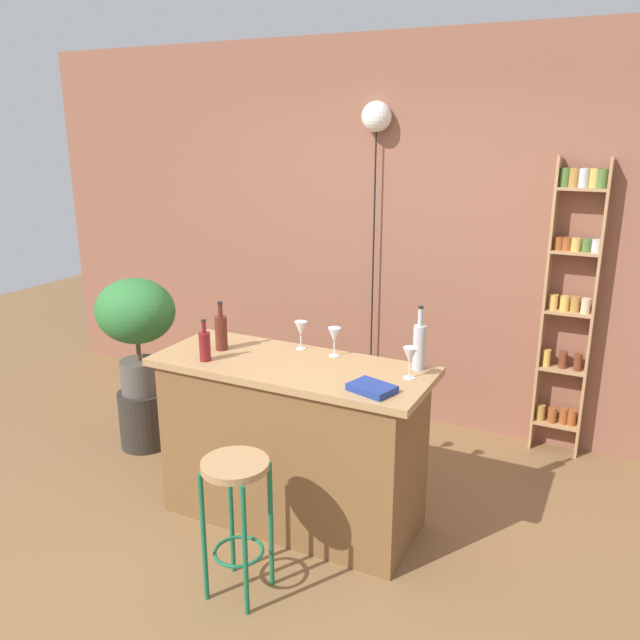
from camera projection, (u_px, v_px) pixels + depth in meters
name	position (u px, v px, depth m)	size (l,w,h in m)	color
ground	(267.00, 544.00, 3.51)	(12.00, 12.00, 0.00)	brown
back_wall	(398.00, 235.00, 4.78)	(6.40, 0.10, 2.80)	#8C5642
kitchen_counter	(292.00, 442.00, 3.63)	(1.53, 0.61, 0.95)	brown
bar_stool	(236.00, 498.00, 3.01)	(0.32, 0.32, 0.70)	#196642
spice_shelf	(570.00, 300.00, 4.23)	(0.32, 0.12, 2.00)	tan
plant_stool	(144.00, 418.00, 4.56)	(0.34, 0.34, 0.40)	#2D2823
potted_plant	(136.00, 319.00, 4.35)	(0.55, 0.49, 0.80)	#514C47
bottle_sauce_amber	(205.00, 345.00, 3.51)	(0.06, 0.06, 0.23)	maroon
bottle_vinegar	(221.00, 332.00, 3.68)	(0.07, 0.07, 0.28)	#5B2319
bottle_spirits_clear	(419.00, 346.00, 3.37)	(0.07, 0.07, 0.34)	#B2B2B7
wine_glass_left	(334.00, 336.00, 3.57)	(0.07, 0.07, 0.16)	silver
wine_glass_center	(301.00, 329.00, 3.69)	(0.07, 0.07, 0.16)	silver
wine_glass_right	(410.00, 356.00, 3.25)	(0.07, 0.07, 0.16)	silver
cookbook	(372.00, 388.00, 3.12)	(0.21, 0.15, 0.04)	navy
pendant_globe_light	(376.00, 122.00, 4.52)	(0.21, 0.21, 2.34)	black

